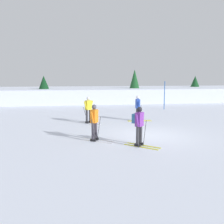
{
  "coord_description": "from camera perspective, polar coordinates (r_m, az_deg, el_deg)",
  "views": [
    {
      "loc": [
        -3.64,
        -11.89,
        3.02
      ],
      "look_at": [
        -1.61,
        2.36,
        0.9
      ],
      "focal_mm": 39.7,
      "sensor_mm": 36.0,
      "label": 1
    }
  ],
  "objects": [
    {
      "name": "far_snow_ridge",
      "position": [
        30.3,
        -1.17,
        4.13
      ],
      "size": [
        80.0,
        8.98,
        1.57
      ],
      "primitive_type": "cube",
      "color": "silver",
      "rests_on": "ground"
    },
    {
      "name": "ground_plane",
      "position": [
        12.8,
        8.72,
        -5.37
      ],
      "size": [
        120.0,
        120.0,
        0.0
      ],
      "primitive_type": "plane",
      "color": "silver"
    },
    {
      "name": "conifer_far_centre",
      "position": [
        28.59,
        -15.41,
        5.84
      ],
      "size": [
        1.69,
        1.69,
        3.03
      ],
      "color": "#513823",
      "rests_on": "ground"
    },
    {
      "name": "trail_marker_pole",
      "position": [
        22.78,
        11.99,
        3.76
      ],
      "size": [
        0.07,
        0.07,
        2.53
      ],
      "primitive_type": "cylinder",
      "color": "#1E56AD",
      "rests_on": "ground"
    },
    {
      "name": "conifer_far_right",
      "position": [
        34.78,
        18.56,
        5.95
      ],
      "size": [
        1.86,
        1.86,
        2.99
      ],
      "color": "#513823",
      "rests_on": "ground"
    },
    {
      "name": "skier_purple",
      "position": [
        10.68,
        6.2,
        -2.81
      ],
      "size": [
        1.46,
        1.32,
        1.71
      ],
      "color": "gold",
      "rests_on": "ground"
    },
    {
      "name": "skier_yellow",
      "position": [
        15.82,
        -5.43,
        0.69
      ],
      "size": [
        1.27,
        1.49,
        1.71
      ],
      "color": "silver",
      "rests_on": "ground"
    },
    {
      "name": "skier_blue",
      "position": [
        16.59,
        5.97,
        1.04
      ],
      "size": [
        1.6,
        1.0,
        1.71
      ],
      "color": "gold",
      "rests_on": "ground"
    },
    {
      "name": "conifer_far_left",
      "position": [
        29.45,
        5.21,
        6.68
      ],
      "size": [
        1.64,
        1.64,
        3.75
      ],
      "color": "#513823",
      "rests_on": "ground"
    },
    {
      "name": "skier_orange",
      "position": [
        11.46,
        -4.06,
        -2.22
      ],
      "size": [
        1.57,
        1.12,
        1.71
      ],
      "color": "silver",
      "rests_on": "ground"
    }
  ]
}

